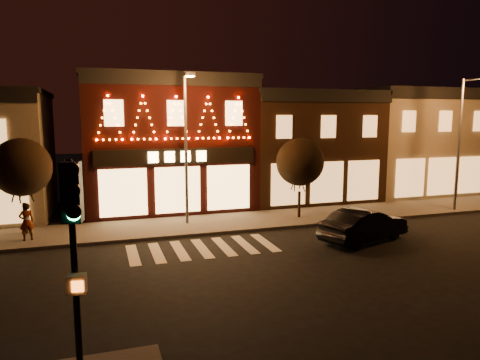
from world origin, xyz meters
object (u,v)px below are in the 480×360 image
dark_sedan (364,225)px  pedestrian (26,222)px  streetlamp_mid (186,137)px  traffic_signal_near (74,237)px

dark_sedan → pedestrian: (-15.00, 4.48, 0.25)m
dark_sedan → pedestrian: pedestrian is taller
streetlamp_mid → pedestrian: (-7.66, -0.77, -3.72)m
traffic_signal_near → streetlamp_mid: bearing=80.0°
streetlamp_mid → dark_sedan: 9.86m
streetlamp_mid → dark_sedan: size_ratio=1.66×
traffic_signal_near → dark_sedan: bearing=44.8°
pedestrian → streetlamp_mid: bearing=166.7°
traffic_signal_near → dark_sedan: size_ratio=1.04×
dark_sedan → traffic_signal_near: bearing=107.0°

